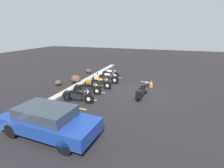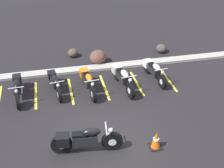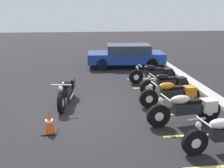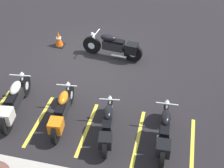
% 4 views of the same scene
% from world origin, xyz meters
% --- Properties ---
extents(ground, '(60.00, 60.00, 0.00)m').
position_xyz_m(ground, '(0.00, 0.00, 0.00)').
color(ground, black).
extents(motorcycle_black_featured, '(2.30, 0.70, 0.91)m').
position_xyz_m(motorcycle_black_featured, '(-0.71, -0.38, 0.48)').
color(motorcycle_black_featured, black).
rests_on(motorcycle_black_featured, ground).
extents(parked_bike_0, '(0.60, 2.15, 0.85)m').
position_xyz_m(parked_bike_0, '(-2.88, 3.41, 0.45)').
color(parked_bike_0, black).
rests_on(parked_bike_0, ground).
extents(parked_bike_1, '(0.66, 2.05, 0.81)m').
position_xyz_m(parked_bike_1, '(-1.37, 3.51, 0.43)').
color(parked_bike_1, black).
rests_on(parked_bike_1, ground).
extents(parked_bike_2, '(0.63, 2.18, 0.86)m').
position_xyz_m(parked_bike_2, '(-0.00, 3.29, 0.46)').
color(parked_bike_2, black).
rests_on(parked_bike_2, ground).
extents(parked_bike_3, '(0.71, 2.29, 0.90)m').
position_xyz_m(parked_bike_3, '(1.47, 3.24, 0.48)').
color(parked_bike_3, black).
rests_on(parked_bike_3, ground).
extents(traffic_cone, '(0.40, 0.40, 0.63)m').
position_xyz_m(traffic_cone, '(1.62, -0.71, 0.29)').
color(traffic_cone, black).
rests_on(traffic_cone, ground).
extents(stall_line_0, '(0.10, 2.10, 0.00)m').
position_xyz_m(stall_line_0, '(-3.67, 3.35, 0.00)').
color(stall_line_0, gold).
rests_on(stall_line_0, ground).
extents(stall_line_1, '(0.10, 2.10, 0.00)m').
position_xyz_m(stall_line_1, '(-2.20, 3.35, 0.00)').
color(stall_line_1, gold).
rests_on(stall_line_1, ground).
extents(stall_line_2, '(0.10, 2.10, 0.00)m').
position_xyz_m(stall_line_2, '(-0.74, 3.35, 0.00)').
color(stall_line_2, gold).
rests_on(stall_line_2, ground).
extents(stall_line_3, '(0.10, 2.10, 0.00)m').
position_xyz_m(stall_line_3, '(0.72, 3.35, 0.00)').
color(stall_line_3, gold).
rests_on(stall_line_3, ground).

